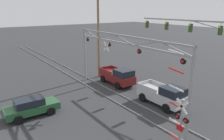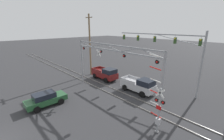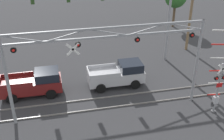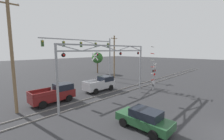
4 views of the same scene
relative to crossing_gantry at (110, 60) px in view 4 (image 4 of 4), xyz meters
The scene contains 11 objects.
rail_track_near 4.71m from the crossing_gantry, 86.78° to the left, with size 80.00×0.08×0.10m, color gray.
rail_track_far 5.01m from the crossing_gantry, 89.47° to the left, with size 80.00×0.08×0.10m, color gray.
crossing_gantry is the anchor object (origin of this frame).
crossing_signal_mast 8.13m from the crossing_gantry, 13.80° to the right, with size 1.68×0.35×6.54m.
traffic_signal_span 8.44m from the crossing_gantry, 62.11° to the left, with size 13.00×0.39×8.12m.
pickup_truck_lead 5.39m from the crossing_gantry, 65.43° to the left, with size 4.74×2.17×2.04m.
pickup_truck_following 7.43m from the crossing_gantry, 146.55° to the left, with size 4.80×2.17×2.04m.
sedan_waiting 8.67m from the crossing_gantry, 115.26° to the right, with size 1.97×4.31×1.55m.
utility_pole_left 9.84m from the crossing_gantry, 160.05° to the left, with size 1.80×0.28×10.61m.
utility_pole_right 14.23m from the crossing_gantry, 40.87° to the left, with size 1.80×0.28×8.99m.
background_tree_beyond_span 20.96m from the crossing_gantry, 53.52° to the left, with size 2.82×2.82×5.39m.
Camera 4 is at (-12.75, -0.26, 5.97)m, focal length 24.00 mm.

